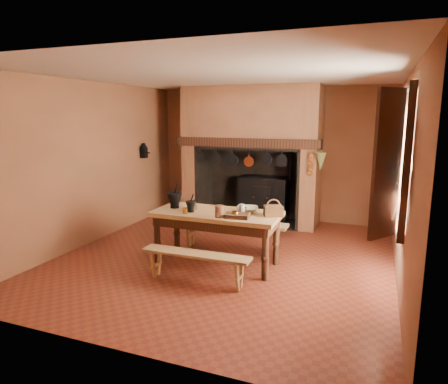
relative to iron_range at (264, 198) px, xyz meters
name	(u,v)px	position (x,y,z in m)	size (l,w,h in m)	color
floor	(225,257)	(0.04, -2.45, -0.48)	(5.50, 5.50, 0.00)	maroon
ceiling	(225,75)	(0.04, -2.45, 2.32)	(5.50, 5.50, 0.00)	silver
back_wall	(271,154)	(0.04, 0.30, 0.92)	(5.00, 0.02, 2.80)	#965B3C
wall_left	(92,163)	(-2.46, -2.45, 0.92)	(0.02, 5.50, 2.80)	#965B3C
wall_right	(405,179)	(2.54, -2.45, 0.92)	(0.02, 5.50, 2.80)	#965B3C
wall_front	(115,209)	(0.04, -5.20, 0.92)	(5.00, 0.02, 2.80)	#965B3C
chimney_breast	(252,135)	(-0.26, -0.14, 1.33)	(2.95, 0.96, 2.80)	#965B3C
iron_range	(264,198)	(0.00, 0.00, 0.00)	(1.12, 0.55, 1.60)	black
hearth_pans	(217,214)	(-1.01, -0.23, -0.39)	(0.51, 0.62, 0.20)	#B07628
hanging_pans	(242,160)	(-0.30, -0.64, 0.88)	(1.92, 0.29, 0.27)	black
onion_string	(310,164)	(1.04, -0.66, 0.85)	(0.12, 0.10, 0.46)	#93401B
herb_bunch	(320,162)	(1.22, -0.66, 0.90)	(0.20, 0.20, 0.35)	olive
window	(395,159)	(2.39, -2.85, 1.22)	(0.39, 1.75, 1.76)	white
wall_coffee_mill	(144,149)	(-2.38, -0.90, 1.03)	(0.23, 0.16, 0.31)	black
work_table	(217,220)	(0.03, -2.77, 0.20)	(1.88, 0.84, 0.81)	tan
bench_front	(196,260)	(0.03, -3.51, -0.17)	(1.51, 0.26, 0.42)	tan
bench_back	(232,228)	(0.03, -2.11, -0.10)	(1.84, 0.32, 0.52)	tan
mortar_large	(175,200)	(-0.68, -2.75, 0.46)	(0.23, 0.23, 0.39)	black
mortar_small	(191,206)	(-0.32, -2.91, 0.42)	(0.16, 0.16, 0.28)	black
coffee_grinder	(192,206)	(-0.36, -2.79, 0.39)	(0.15, 0.12, 0.17)	#3E2013
brass_mug_a	(185,211)	(-0.36, -3.03, 0.37)	(0.08, 0.08, 0.09)	#B07628
brass_mug_b	(244,210)	(0.43, -2.70, 0.38)	(0.08, 0.08, 0.09)	#B07628
mixing_bowl	(247,209)	(0.45, -2.62, 0.37)	(0.32, 0.32, 0.08)	#BDB692
stoneware_crock	(220,211)	(0.19, -3.05, 0.42)	(0.14, 0.14, 0.17)	brown
glass_jar	(242,209)	(0.43, -2.79, 0.41)	(0.09, 0.09, 0.15)	beige
wicker_basket	(273,210)	(0.87, -2.70, 0.41)	(0.31, 0.28, 0.25)	#4A3016
wooden_tray	(237,216)	(0.42, -2.97, 0.36)	(0.34, 0.24, 0.06)	#3E2013
brass_cup	(235,214)	(0.39, -2.98, 0.38)	(0.11, 0.11, 0.09)	#B07628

